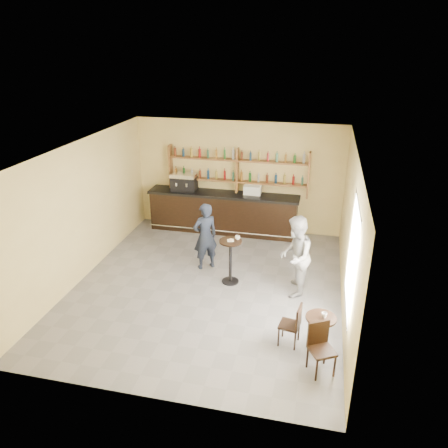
% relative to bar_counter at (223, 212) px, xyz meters
% --- Properties ---
extents(floor, '(7.00, 7.00, 0.00)m').
position_rel_bar_counter_xyz_m(floor, '(0.36, -3.15, -0.59)').
color(floor, slate).
rests_on(floor, ground).
extents(ceiling, '(7.00, 7.00, 0.00)m').
position_rel_bar_counter_xyz_m(ceiling, '(0.36, -3.15, 2.61)').
color(ceiling, white).
rests_on(ceiling, wall_back).
extents(wall_back, '(7.00, 0.00, 7.00)m').
position_rel_bar_counter_xyz_m(wall_back, '(0.36, 0.35, 1.01)').
color(wall_back, '#E1CA80').
rests_on(wall_back, floor).
extents(wall_front, '(7.00, 0.00, 7.00)m').
position_rel_bar_counter_xyz_m(wall_front, '(0.36, -6.65, 1.01)').
color(wall_front, '#E1CA80').
rests_on(wall_front, floor).
extents(wall_left, '(0.00, 7.00, 7.00)m').
position_rel_bar_counter_xyz_m(wall_left, '(-2.64, -3.15, 1.01)').
color(wall_left, '#E1CA80').
rests_on(wall_left, floor).
extents(wall_right, '(0.00, 7.00, 7.00)m').
position_rel_bar_counter_xyz_m(wall_right, '(3.36, -3.15, 1.01)').
color(wall_right, '#E1CA80').
rests_on(wall_right, floor).
extents(window_pane, '(0.00, 2.00, 2.00)m').
position_rel_bar_counter_xyz_m(window_pane, '(3.36, -4.35, 1.11)').
color(window_pane, white).
rests_on(window_pane, wall_right).
extents(window_frame, '(0.04, 1.70, 2.10)m').
position_rel_bar_counter_xyz_m(window_frame, '(3.35, -4.35, 1.11)').
color(window_frame, black).
rests_on(window_frame, wall_right).
extents(shelf_unit, '(4.00, 0.26, 1.40)m').
position_rel_bar_counter_xyz_m(shelf_unit, '(0.36, 0.22, 1.22)').
color(shelf_unit, brown).
rests_on(shelf_unit, wall_back).
extents(liquor_bottles, '(3.68, 0.10, 1.00)m').
position_rel_bar_counter_xyz_m(liquor_bottles, '(0.36, 0.22, 1.39)').
color(liquor_bottles, '#8C5919').
rests_on(liquor_bottles, shelf_unit).
extents(bar_counter, '(4.37, 0.85, 1.18)m').
position_rel_bar_counter_xyz_m(bar_counter, '(0.00, 0.00, 0.00)').
color(bar_counter, black).
rests_on(bar_counter, floor).
extents(espresso_machine, '(0.74, 0.50, 0.51)m').
position_rel_bar_counter_xyz_m(espresso_machine, '(-1.17, 0.00, 0.85)').
color(espresso_machine, black).
rests_on(espresso_machine, bar_counter).
extents(pastry_case, '(0.53, 0.44, 0.30)m').
position_rel_bar_counter_xyz_m(pastry_case, '(0.85, 0.00, 0.74)').
color(pastry_case, silver).
rests_on(pastry_case, bar_counter).
extents(pedestal_table, '(0.60, 0.60, 1.07)m').
position_rel_bar_counter_xyz_m(pedestal_table, '(0.83, -2.84, -0.06)').
color(pedestal_table, black).
rests_on(pedestal_table, floor).
extents(napkin, '(0.18, 0.18, 0.00)m').
position_rel_bar_counter_xyz_m(napkin, '(0.83, -2.84, 0.48)').
color(napkin, white).
rests_on(napkin, pedestal_table).
extents(donut, '(0.14, 0.14, 0.04)m').
position_rel_bar_counter_xyz_m(donut, '(0.84, -2.85, 0.50)').
color(donut, tan).
rests_on(donut, napkin).
extents(cup_pedestal, '(0.14, 0.14, 0.09)m').
position_rel_bar_counter_xyz_m(cup_pedestal, '(0.97, -2.74, 0.52)').
color(cup_pedestal, white).
rests_on(cup_pedestal, pedestal_table).
extents(man_main, '(0.74, 0.70, 1.69)m').
position_rel_bar_counter_xyz_m(man_main, '(0.07, -2.28, 0.26)').
color(man_main, black).
rests_on(man_main, floor).
extents(cafe_table, '(0.63, 0.63, 0.70)m').
position_rel_bar_counter_xyz_m(cafe_table, '(2.91, -4.84, -0.24)').
color(cafe_table, black).
rests_on(cafe_table, floor).
extents(cup_cafe, '(0.13, 0.13, 0.09)m').
position_rel_bar_counter_xyz_m(cup_cafe, '(2.96, -4.84, 0.16)').
color(cup_cafe, white).
rests_on(cup_cafe, cafe_table).
extents(chair_west, '(0.42, 0.42, 0.84)m').
position_rel_bar_counter_xyz_m(chair_west, '(2.36, -4.79, -0.17)').
color(chair_west, black).
rests_on(chair_west, floor).
extents(chair_south, '(0.54, 0.54, 0.91)m').
position_rel_bar_counter_xyz_m(chair_south, '(2.96, -5.44, -0.13)').
color(chair_south, black).
rests_on(chair_south, floor).
extents(patron_second, '(0.73, 0.92, 1.83)m').
position_rel_bar_counter_xyz_m(patron_second, '(2.30, -2.99, 0.33)').
color(patron_second, '#97989C').
rests_on(patron_second, floor).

